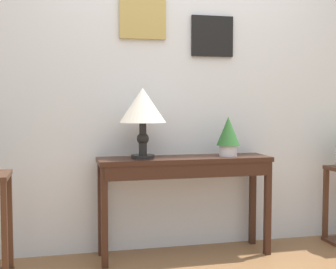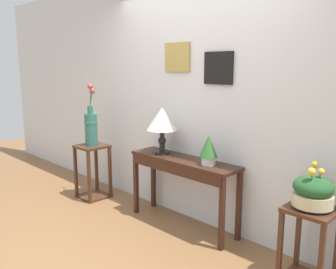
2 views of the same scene
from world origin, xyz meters
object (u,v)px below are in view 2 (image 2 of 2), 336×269
table_lamp (162,121)px  pedestal_stand_left (93,171)px  console_table (182,169)px  flower_vase_tall_left (91,125)px  potted_plant_on_console (209,149)px  pedestal_stand_right (309,246)px  planter_bowl_wide_right (313,191)px

table_lamp → pedestal_stand_left: (-1.09, -0.21, -0.77)m
console_table → flower_vase_tall_left: bearing=-172.5°
console_table → potted_plant_on_console: bearing=2.0°
console_table → pedestal_stand_right: console_table is taller
table_lamp → planter_bowl_wide_right: 1.76m
console_table → pedestal_stand_left: console_table is taller
potted_plant_on_console → pedestal_stand_right: potted_plant_on_console is taller
flower_vase_tall_left → planter_bowl_wide_right: flower_vase_tall_left is taller
pedestal_stand_left → table_lamp: bearing=10.8°
table_lamp → planter_bowl_wide_right: size_ratio=1.48×
pedestal_stand_right → potted_plant_on_console: bearing=176.3°
console_table → potted_plant_on_console: 0.44m
pedestal_stand_right → planter_bowl_wide_right: 0.45m
console_table → planter_bowl_wide_right: size_ratio=3.73×
table_lamp → flower_vase_tall_left: size_ratio=0.65×
console_table → table_lamp: table_lamp is taller
pedestal_stand_left → planter_bowl_wide_right: size_ratio=2.03×
pedestal_stand_right → planter_bowl_wide_right: bearing=94.9°
table_lamp → pedestal_stand_right: 1.90m
potted_plant_on_console → planter_bowl_wide_right: 1.08m
flower_vase_tall_left → console_table: bearing=7.5°
potted_plant_on_console → pedestal_stand_right: 1.22m
console_table → planter_bowl_wide_right: 1.41m
pedestal_stand_right → pedestal_stand_left: bearing=-177.4°
console_table → flower_vase_tall_left: 1.45m
flower_vase_tall_left → potted_plant_on_console: bearing=6.5°
console_table → pedestal_stand_right: (1.41, -0.06, -0.32)m
pedestal_stand_left → pedestal_stand_right: bearing=2.6°
table_lamp → potted_plant_on_console: (0.66, -0.01, -0.20)m
potted_plant_on_console → planter_bowl_wide_right: (1.06, -0.07, -0.14)m
pedestal_stand_left → planter_bowl_wide_right: (2.81, 0.13, 0.42)m
pedestal_stand_left → console_table: bearing=7.5°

